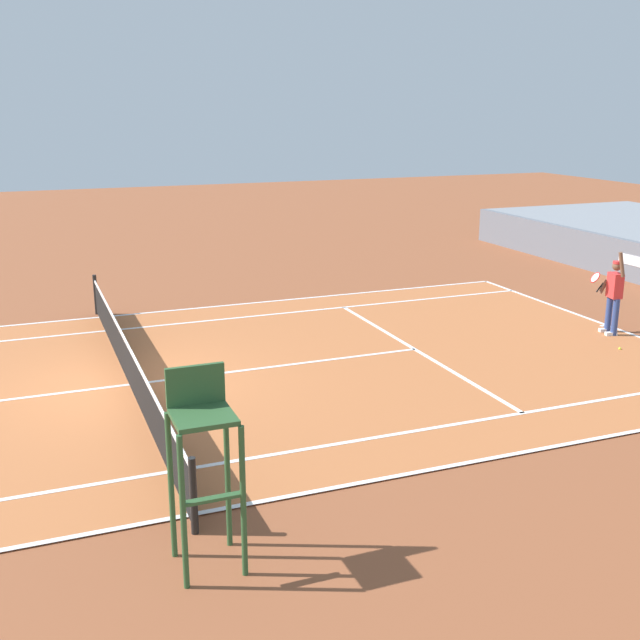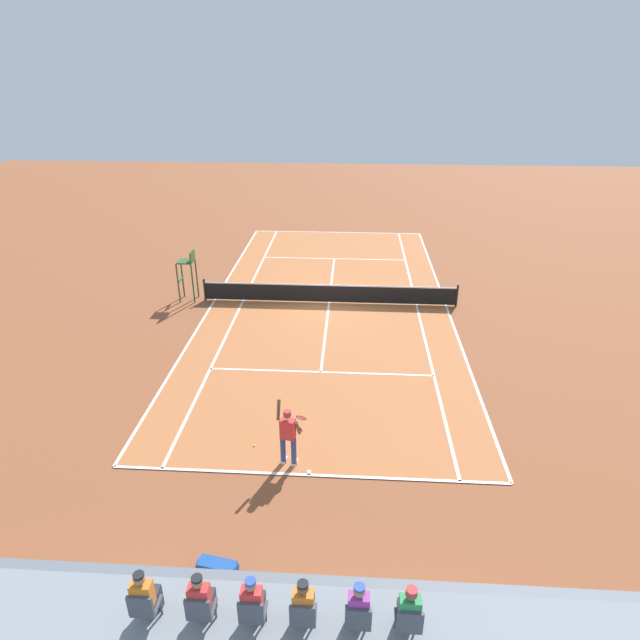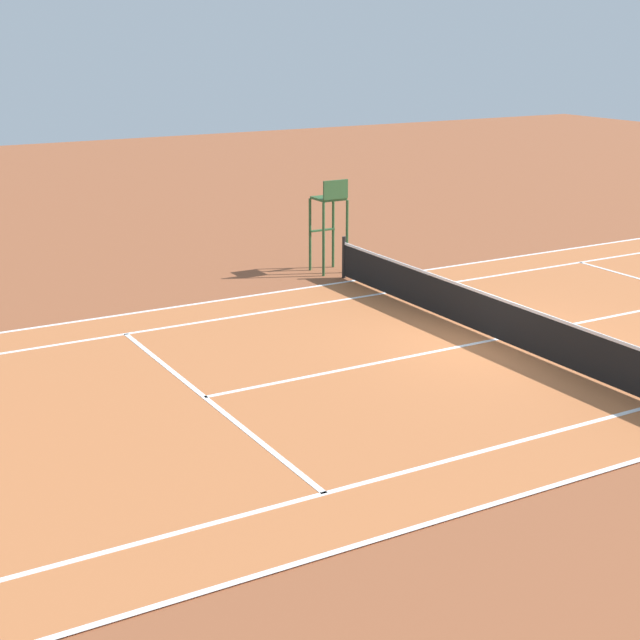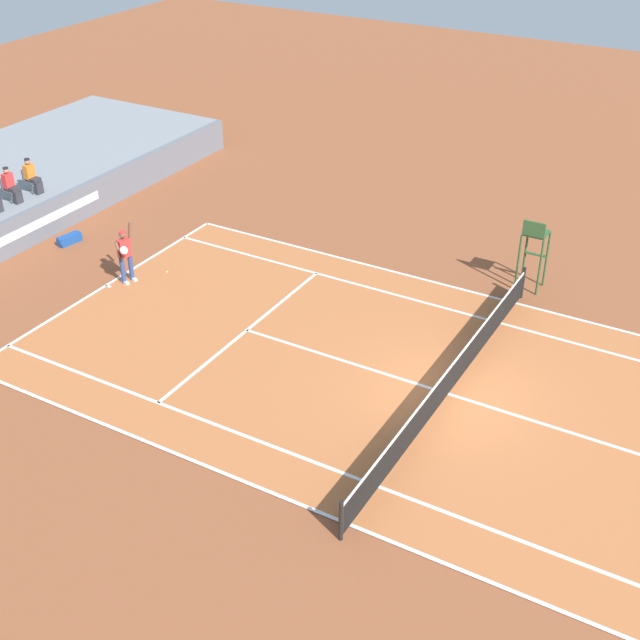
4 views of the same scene
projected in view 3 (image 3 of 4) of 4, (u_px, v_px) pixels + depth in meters
name	position (u px, v px, depth m)	size (l,w,h in m)	color
ground_plane	(495.00, 341.00, 19.50)	(80.00, 80.00, 0.00)	brown
court	(495.00, 340.00, 19.49)	(11.08, 23.88, 0.03)	#B76638
net	(496.00, 316.00, 19.34)	(11.98, 0.10, 1.07)	black
umpire_chair	(330.00, 213.00, 24.56)	(0.77, 0.77, 2.44)	#2D562D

